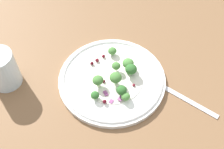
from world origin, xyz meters
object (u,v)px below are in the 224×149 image
object	(u,v)px
plate	(112,79)
broccoli_floret_2	(112,51)
broccoli_floret_0	(95,95)
broccoli_floret_1	(116,66)
fork	(178,95)
water_glass	(2,69)

from	to	relation	value
plate	broccoli_floret_2	distance (cm)	8.08
plate	broccoli_floret_0	xyz separation A→B (cm)	(2.81, -6.79, 1.80)
broccoli_floret_1	fork	world-z (taller)	broccoli_floret_1
plate	broccoli_floret_2	xyz separation A→B (cm)	(-6.46, 4.49, 1.81)
broccoli_floret_1	broccoli_floret_2	xyz separation A→B (cm)	(-5.18, 2.37, -0.64)
broccoli_floret_2	water_glass	distance (cm)	28.18
plate	water_glass	xyz separation A→B (cm)	(-14.99, -22.27, 4.04)
broccoli_floret_1	broccoli_floret_2	distance (cm)	5.74
plate	broccoli_floret_2	world-z (taller)	broccoli_floret_2
broccoli_floret_0	water_glass	distance (cm)	23.70
water_glass	broccoli_floret_1	bearing A→B (deg)	60.66
fork	water_glass	size ratio (longest dim) A/B	1.85
broccoli_floret_1	broccoli_floret_2	bearing A→B (deg)	155.42
broccoli_floret_2	broccoli_floret_0	bearing A→B (deg)	-50.57
plate	water_glass	size ratio (longest dim) A/B	2.79
broccoli_floret_0	water_glass	bearing A→B (deg)	-139.00
broccoli_floret_0	fork	bearing A→B (deg)	60.49
broccoli_floret_2	water_glass	bearing A→B (deg)	-107.67
broccoli_floret_0	water_glass	xyz separation A→B (cm)	(-17.80, -15.48, 2.25)
fork	water_glass	world-z (taller)	water_glass
plate	water_glass	world-z (taller)	water_glass
plate	broccoli_floret_0	size ratio (longest dim) A/B	13.11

